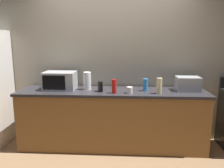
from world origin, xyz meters
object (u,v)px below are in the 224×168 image
(bottle_spray_cleaner, at_px, (145,85))
(mug_white, at_px, (130,90))
(toaster_oven, at_px, (188,84))
(cordless_phone, at_px, (100,86))
(microwave, at_px, (60,81))
(paper_towel_roll, at_px, (87,81))
(bottle_hand_soap, at_px, (159,86))
(bottle_hot_sauce, at_px, (114,86))

(bottle_spray_cleaner, distance_m, mug_white, 0.29)
(toaster_oven, xyz_separation_m, cordless_phone, (-1.30, -0.13, -0.03))
(microwave, height_order, cordless_phone, microwave)
(paper_towel_roll, bearing_deg, bottle_hand_soap, -10.66)
(bottle_hand_soap, distance_m, bottle_hot_sauce, 0.64)
(cordless_phone, relative_size, bottle_hand_soap, 0.67)
(toaster_oven, height_order, bottle_hand_soap, bottle_hand_soap)
(paper_towel_roll, distance_m, cordless_phone, 0.25)
(toaster_oven, height_order, bottle_hot_sauce, toaster_oven)
(paper_towel_roll, relative_size, bottle_spray_cleaner, 1.47)
(toaster_oven, xyz_separation_m, bottle_spray_cleaner, (-0.64, -0.05, -0.01))
(microwave, xyz_separation_m, bottle_hot_sauce, (0.85, -0.21, -0.04))
(bottle_hand_soap, xyz_separation_m, bottle_hot_sauce, (-0.64, -0.01, -0.01))
(microwave, xyz_separation_m, bottle_hand_soap, (1.49, -0.20, -0.02))
(toaster_oven, distance_m, paper_towel_roll, 1.52)
(microwave, height_order, mug_white, microwave)
(paper_towel_roll, xyz_separation_m, bottle_spray_cleaner, (0.88, -0.04, -0.04))
(bottle_hot_sauce, bearing_deg, cordless_phone, 155.79)
(bottle_spray_cleaner, bearing_deg, bottle_hand_soap, -41.26)
(microwave, distance_m, bottle_hot_sauce, 0.88)
(paper_towel_roll, bearing_deg, bottle_spray_cleaner, -2.70)
(bottle_spray_cleaner, height_order, bottle_hot_sauce, bottle_hot_sauce)
(cordless_phone, bearing_deg, microwave, 149.92)
(cordless_phone, bearing_deg, toaster_oven, -13.91)
(microwave, height_order, toaster_oven, microwave)
(microwave, bearing_deg, mug_white, -10.80)
(bottle_spray_cleaner, xyz_separation_m, bottle_hot_sauce, (-0.46, -0.17, 0.01))
(toaster_oven, bearing_deg, cordless_phone, -174.30)
(bottle_hand_soap, bearing_deg, microwave, 172.42)
(cordless_phone, relative_size, mug_white, 1.63)
(bottle_hot_sauce, relative_size, mug_white, 2.16)
(microwave, xyz_separation_m, toaster_oven, (1.94, 0.01, -0.03))
(paper_towel_roll, height_order, cordless_phone, paper_towel_roll)
(microwave, relative_size, toaster_oven, 1.41)
(toaster_oven, height_order, mug_white, toaster_oven)
(paper_towel_roll, xyz_separation_m, mug_white, (0.64, -0.21, -0.09))
(toaster_oven, bearing_deg, microwave, -179.64)
(cordless_phone, distance_m, bottle_spray_cleaner, 0.67)
(microwave, bearing_deg, bottle_hand_soap, -7.58)
(microwave, distance_m, mug_white, 1.09)
(paper_towel_roll, bearing_deg, cordless_phone, -29.39)
(toaster_oven, relative_size, cordless_phone, 2.27)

